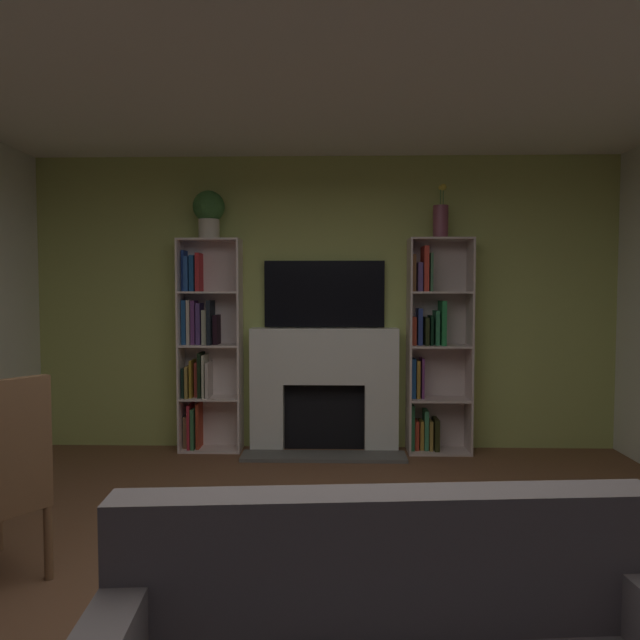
% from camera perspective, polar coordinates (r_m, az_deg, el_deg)
% --- Properties ---
extents(ground_plane, '(6.73, 6.73, 0.00)m').
position_cam_1_polar(ground_plane, '(2.95, -0.60, -27.11)').
color(ground_plane, brown).
extents(wall_back_accent, '(5.53, 0.06, 2.72)m').
position_cam_1_polar(wall_back_accent, '(5.39, 0.45, 1.69)').
color(wall_back_accent, '#B0BC60').
rests_on(wall_back_accent, ground_plane).
extents(fireplace, '(1.45, 0.52, 1.13)m').
position_cam_1_polar(fireplace, '(5.32, 0.42, -6.57)').
color(fireplace, white).
rests_on(fireplace, ground_plane).
extents(tv, '(1.11, 0.06, 0.61)m').
position_cam_1_polar(tv, '(5.33, 0.44, 2.61)').
color(tv, black).
rests_on(tv, fireplace).
extents(bookshelf_left, '(0.57, 0.27, 1.95)m').
position_cam_1_polar(bookshelf_left, '(5.42, -11.40, -2.59)').
color(bookshelf_left, silver).
rests_on(bookshelf_left, ground_plane).
extents(bookshelf_right, '(0.57, 0.30, 1.95)m').
position_cam_1_polar(bookshelf_right, '(5.35, 11.07, -2.70)').
color(bookshelf_right, beige).
rests_on(bookshelf_right, ground_plane).
extents(potted_plant, '(0.29, 0.29, 0.43)m').
position_cam_1_polar(potted_plant, '(5.38, -10.99, 10.56)').
color(potted_plant, beige).
rests_on(potted_plant, bookshelf_left).
extents(vase_with_flowers, '(0.14, 0.14, 0.49)m').
position_cam_1_polar(vase_with_flowers, '(5.33, 11.91, 9.68)').
color(vase_with_flowers, '#874153').
rests_on(vase_with_flowers, bookshelf_right).
extents(coffee_table, '(0.92, 0.54, 0.36)m').
position_cam_1_polar(coffee_table, '(2.47, 6.32, -25.10)').
color(coffee_table, brown).
rests_on(coffee_table, ground_plane).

